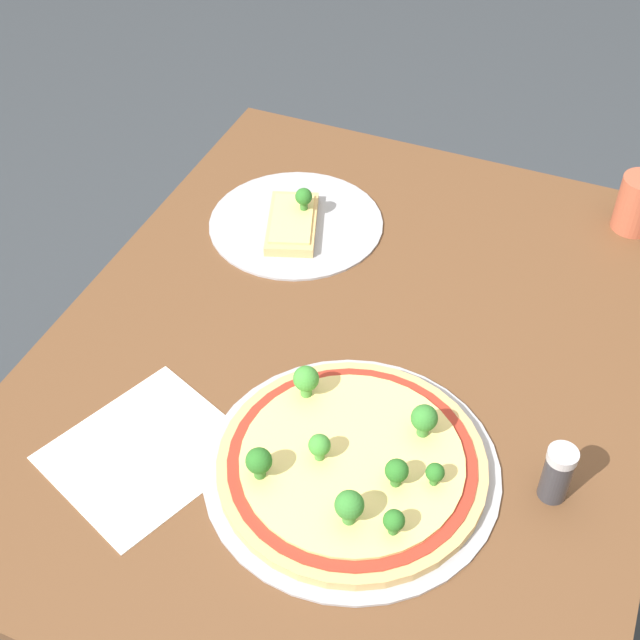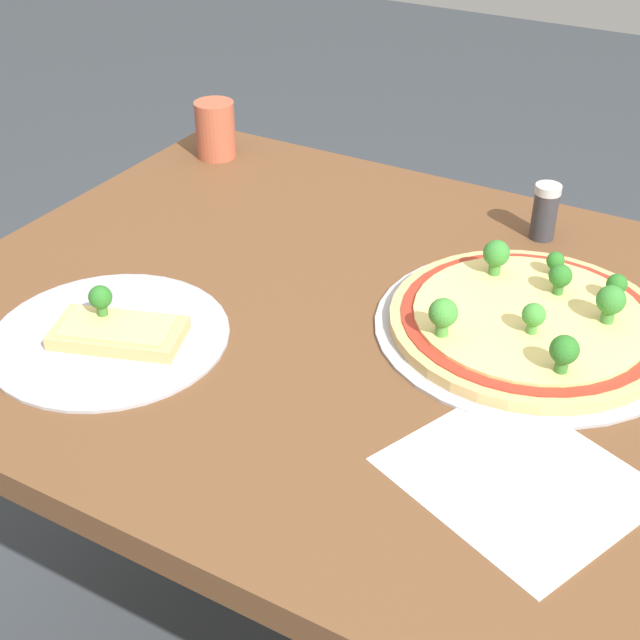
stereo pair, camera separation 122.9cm
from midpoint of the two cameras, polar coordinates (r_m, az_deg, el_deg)
name	(u,v)px [view 2 (the right image)]	position (r m, az deg, el deg)	size (l,w,h in m)	color
dining_table	(358,376)	(1.09, -23.62, -22.17)	(1.08, 0.85, 0.70)	brown
pizza_tray_whole	(530,320)	(0.92, -13.64, -21.52)	(0.37, 0.37, 0.07)	#A3A3A8
pizza_tray_slice	(113,333)	(1.14, -40.50, -18.11)	(0.29, 0.29, 0.06)	#A3A3A8
drinking_cup	(215,130)	(1.41, -26.66, -0.73)	(0.07, 0.07, 0.09)	#AD5138
condiment_shaker	(545,211)	(1.04, -7.71, -10.22)	(0.04, 0.04, 0.08)	#333338
paper_menu	(517,477)	(0.84, -22.69, -35.80)	(0.22, 0.20, 0.00)	white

